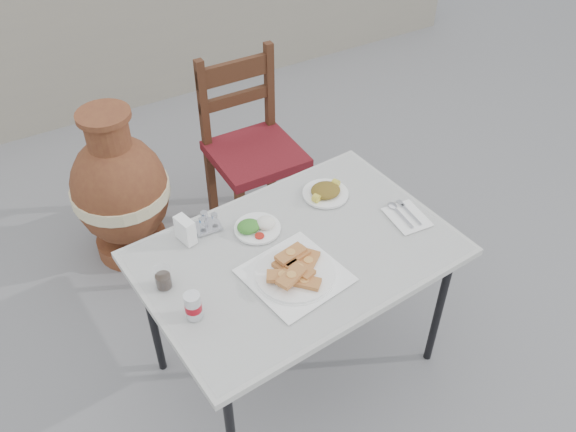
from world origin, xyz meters
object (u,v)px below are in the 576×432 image
condiment_caddy (207,223)px  terracotta_urn (121,191)px  napkin_holder (185,230)px  chair (252,148)px  cola_glass (163,278)px  salad_chopped_plate (326,192)px  salad_rice_plate (257,226)px  soda_can (193,306)px  pide_plate (295,269)px  cafe_table (298,259)px

condiment_caddy → terracotta_urn: size_ratio=0.13×
napkin_holder → chair: (0.62, 0.67, -0.25)m
cola_glass → condiment_caddy: size_ratio=0.82×
salad_chopped_plate → napkin_holder: 0.60m
salad_rice_plate → soda_can: size_ratio=1.78×
soda_can → cola_glass: size_ratio=1.18×
pide_plate → terracotta_urn: terracotta_urn is taller
salad_rice_plate → napkin_holder: bearing=162.5°
salad_rice_plate → napkin_holder: napkin_holder is taller
terracotta_urn → salad_rice_plate: bearing=-71.0°
salad_chopped_plate → cola_glass: cola_glass is taller
salad_chopped_plate → cafe_table: bearing=-140.0°
salad_chopped_plate → cola_glass: bearing=-169.4°
soda_can → condiment_caddy: soda_can is taller
napkin_holder → condiment_caddy: (0.10, 0.02, -0.03)m
cafe_table → terracotta_urn: size_ratio=1.44×
soda_can → chair: (0.74, 1.03, -0.25)m
soda_can → chair: 1.29m
chair → cola_glass: bearing=-131.8°
salad_chopped_plate → condiment_caddy: size_ratio=1.80×
chair → terracotta_urn: 0.69m
pide_plate → terracotta_urn: 1.25m
cafe_table → chair: chair is taller
chair → pide_plate: bearing=-108.4°
cafe_table → cola_glass: 0.51m
salad_rice_plate → soda_can: (-0.38, -0.27, 0.03)m
condiment_caddy → chair: (0.52, 0.65, -0.22)m
cafe_table → chair: bearing=73.2°
chair → soda_can: bearing=-125.1°
cola_glass → condiment_caddy: 0.32m
condiment_caddy → napkin_holder: bearing=-167.1°
pide_plate → salad_chopped_plate: size_ratio=1.95×
salad_chopped_plate → terracotta_urn: size_ratio=0.23×
pide_plate → soda_can: (-0.38, 0.01, 0.02)m
pide_plate → cola_glass: 0.46m
salad_rice_plate → salad_chopped_plate: salad_rice_plate is taller
cafe_table → chair: size_ratio=1.25×
cola_glass → terracotta_urn: terracotta_urn is taller
chair → condiment_caddy: bearing=-128.1°
pide_plate → salad_rice_plate: (-0.00, 0.28, -0.01)m
cola_glass → napkin_holder: napkin_holder is taller
cola_glass → salad_chopped_plate: bearing=10.6°
napkin_holder → pide_plate: bearing=-67.4°
condiment_caddy → terracotta_urn: (-0.14, 0.78, -0.33)m
salad_rice_plate → condiment_caddy: bearing=147.3°
cola_glass → chair: 1.17m
salad_rice_plate → chair: chair is taller
condiment_caddy → terracotta_urn: 0.86m
terracotta_urn → soda_can: bearing=-93.6°
salad_rice_plate → napkin_holder: 0.27m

